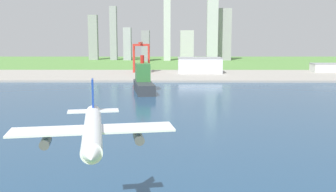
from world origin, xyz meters
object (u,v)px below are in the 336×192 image
(airplane_landing, at_px, (93,130))
(warehouse_main, at_px, (200,65))
(port_crane_red, at_px, (141,51))
(warehouse_annex, at_px, (327,68))
(container_barge, at_px, (143,82))

(airplane_landing, relative_size, warehouse_main, 0.77)
(airplane_landing, height_order, warehouse_main, airplane_landing)
(airplane_landing, bearing_deg, port_crane_red, 92.78)
(port_crane_red, bearing_deg, warehouse_main, -4.34)
(airplane_landing, relative_size, warehouse_annex, 1.09)
(airplane_landing, height_order, warehouse_annex, airplane_landing)
(port_crane_red, relative_size, warehouse_annex, 1.03)
(port_crane_red, distance_m, warehouse_main, 81.70)
(warehouse_annex, bearing_deg, port_crane_red, -178.68)
(port_crane_red, xyz_separation_m, warehouse_main, (79.22, -6.01, -19.06))
(warehouse_main, bearing_deg, port_crane_red, 175.66)
(airplane_landing, bearing_deg, warehouse_main, 82.66)
(container_barge, relative_size, warehouse_main, 1.00)
(warehouse_main, distance_m, warehouse_annex, 176.51)
(container_barge, distance_m, warehouse_main, 178.41)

